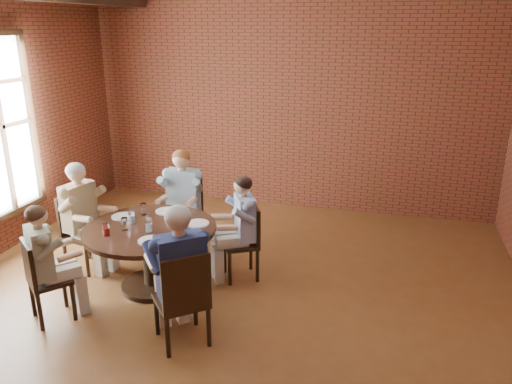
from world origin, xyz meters
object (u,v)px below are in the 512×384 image
(diner_a, at_px, (240,229))
(diner_e, at_px, (180,275))
(chair_b, at_px, (185,211))
(diner_b, at_px, (182,202))
(chair_a, at_px, (247,239))
(smartphone, at_px, (157,243))
(diner_c, at_px, (84,217))
(diner_d, at_px, (47,264))
(chair_e, at_px, (184,297))
(dining_table, at_px, (151,245))
(chair_c, at_px, (80,228))
(chair_d, at_px, (42,278))

(diner_a, height_order, diner_e, diner_e)
(chair_b, bearing_deg, diner_b, -90.00)
(diner_e, bearing_deg, chair_a, -139.76)
(diner_e, height_order, smartphone, diner_e)
(diner_c, xyz_separation_m, diner_e, (1.74, -1.09, 0.02))
(diner_d, height_order, chair_e, diner_d)
(dining_table, xyz_separation_m, diner_c, (-1.01, 0.24, 0.14))
(diner_c, relative_size, diner_e, 0.97)
(dining_table, bearing_deg, chair_c, 166.77)
(chair_e, distance_m, diner_e, 0.20)
(chair_a, relative_size, chair_d, 1.01)
(dining_table, bearing_deg, smartphone, -54.07)
(diner_b, distance_m, chair_d, 2.09)
(diner_c, bearing_deg, diner_d, -151.03)
(chair_e, bearing_deg, diner_e, -90.00)
(chair_a, xyz_separation_m, chair_d, (-1.71, -1.45, -0.00))
(chair_b, distance_m, diner_e, 2.17)
(diner_d, bearing_deg, dining_table, -90.00)
(diner_e, bearing_deg, diner_d, -40.65)
(diner_d, bearing_deg, chair_b, -67.93)
(diner_a, relative_size, diner_e, 0.90)
(diner_b, relative_size, chair_c, 1.44)
(chair_d, height_order, smartphone, chair_d)
(diner_b, height_order, chair_e, diner_b)
(chair_c, bearing_deg, diner_b, -38.68)
(chair_d, bearing_deg, chair_b, -68.66)
(diner_c, xyz_separation_m, diner_d, (0.31, -1.09, -0.05))
(chair_a, relative_size, chair_b, 0.94)
(diner_b, distance_m, diner_e, 2.07)
(diner_e, bearing_deg, smartphone, -86.63)
(dining_table, bearing_deg, chair_d, -129.31)
(chair_e, bearing_deg, chair_a, -137.00)
(chair_a, bearing_deg, diner_a, -90.00)
(chair_b, relative_size, chair_d, 1.07)
(chair_c, distance_m, diner_d, 1.18)
(diner_d, bearing_deg, chair_e, -143.51)
(chair_d, bearing_deg, chair_c, -34.18)
(chair_a, bearing_deg, chair_d, -78.99)
(diner_a, distance_m, smartphone, 1.09)
(chair_a, relative_size, diner_b, 0.66)
(diner_d, bearing_deg, diner_e, -140.80)
(chair_b, xyz_separation_m, chair_c, (-1.01, -0.89, -0.00))
(chair_a, xyz_separation_m, diner_e, (-0.23, -1.40, 0.20))
(dining_table, height_order, smartphone, smartphone)
(diner_b, bearing_deg, diner_c, -142.76)
(chair_a, height_order, diner_a, diner_a)
(diner_a, height_order, diner_c, diner_c)
(chair_a, xyz_separation_m, diner_a, (-0.07, -0.04, 0.14))
(chair_d, bearing_deg, diner_c, -37.85)
(chair_b, bearing_deg, chair_c, -142.74)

